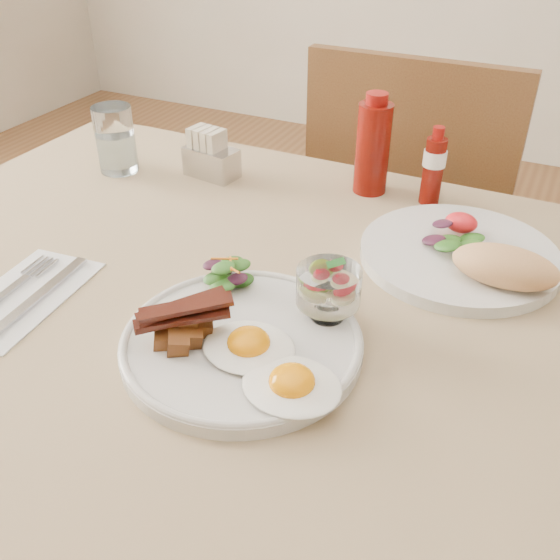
{
  "coord_description": "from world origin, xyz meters",
  "views": [
    {
      "loc": [
        0.28,
        -0.59,
        1.22
      ],
      "look_at": [
        0.02,
        -0.05,
        0.82
      ],
      "focal_mm": 40.0,
      "sensor_mm": 36.0,
      "label": 1
    }
  ],
  "objects_px": {
    "ketchup_bottle": "(373,147)",
    "water_glass": "(116,143)",
    "sugar_caddy": "(210,157)",
    "second_plate": "(470,256)",
    "chair_far": "(410,227)",
    "main_plate": "(242,343)",
    "hot_sauce_bottle": "(433,167)",
    "table": "(286,351)",
    "fruit_cup": "(329,287)"
  },
  "relations": [
    {
      "from": "fruit_cup",
      "to": "main_plate",
      "type": "bearing_deg",
      "value": -131.57
    },
    {
      "from": "sugar_caddy",
      "to": "hot_sauce_bottle",
      "type": "bearing_deg",
      "value": 18.34
    },
    {
      "from": "main_plate",
      "to": "fruit_cup",
      "type": "xyz_separation_m",
      "value": [
        0.07,
        0.08,
        0.05
      ]
    },
    {
      "from": "hot_sauce_bottle",
      "to": "water_glass",
      "type": "distance_m",
      "value": 0.56
    },
    {
      "from": "chair_far",
      "to": "table",
      "type": "bearing_deg",
      "value": -90.0
    },
    {
      "from": "fruit_cup",
      "to": "water_glass",
      "type": "xyz_separation_m",
      "value": [
        -0.52,
        0.26,
        -0.01
      ]
    },
    {
      "from": "second_plate",
      "to": "ketchup_bottle",
      "type": "distance_m",
      "value": 0.27
    },
    {
      "from": "hot_sauce_bottle",
      "to": "second_plate",
      "type": "bearing_deg",
      "value": -59.72
    },
    {
      "from": "sugar_caddy",
      "to": "fruit_cup",
      "type": "bearing_deg",
      "value": -33.38
    },
    {
      "from": "main_plate",
      "to": "sugar_caddy",
      "type": "distance_m",
      "value": 0.49
    },
    {
      "from": "sugar_caddy",
      "to": "second_plate",
      "type": "bearing_deg",
      "value": -4.05
    },
    {
      "from": "water_glass",
      "to": "chair_far",
      "type": "bearing_deg",
      "value": 43.78
    },
    {
      "from": "ketchup_bottle",
      "to": "hot_sauce_bottle",
      "type": "distance_m",
      "value": 0.1
    },
    {
      "from": "hot_sauce_bottle",
      "to": "chair_far",
      "type": "bearing_deg",
      "value": 106.72
    },
    {
      "from": "chair_far",
      "to": "sugar_caddy",
      "type": "relative_size",
      "value": 9.26
    },
    {
      "from": "main_plate",
      "to": "second_plate",
      "type": "xyz_separation_m",
      "value": [
        0.2,
        0.29,
        0.01
      ]
    },
    {
      "from": "second_plate",
      "to": "water_glass",
      "type": "bearing_deg",
      "value": 175.26
    },
    {
      "from": "main_plate",
      "to": "hot_sauce_bottle",
      "type": "xyz_separation_m",
      "value": [
        0.1,
        0.46,
        0.05
      ]
    },
    {
      "from": "water_glass",
      "to": "main_plate",
      "type": "bearing_deg",
      "value": -37.83
    },
    {
      "from": "chair_far",
      "to": "main_plate",
      "type": "xyz_separation_m",
      "value": [
        -0.0,
        -0.78,
        0.24
      ]
    },
    {
      "from": "ketchup_bottle",
      "to": "water_glass",
      "type": "distance_m",
      "value": 0.46
    },
    {
      "from": "second_plate",
      "to": "sugar_caddy",
      "type": "xyz_separation_m",
      "value": [
        -0.48,
        0.11,
        0.02
      ]
    },
    {
      "from": "table",
      "to": "fruit_cup",
      "type": "height_order",
      "value": "fruit_cup"
    },
    {
      "from": "table",
      "to": "chair_far",
      "type": "relative_size",
      "value": 1.43
    },
    {
      "from": "table",
      "to": "sugar_caddy",
      "type": "height_order",
      "value": "sugar_caddy"
    },
    {
      "from": "chair_far",
      "to": "fruit_cup",
      "type": "height_order",
      "value": "chair_far"
    },
    {
      "from": "chair_far",
      "to": "fruit_cup",
      "type": "relative_size",
      "value": 11.99
    },
    {
      "from": "fruit_cup",
      "to": "water_glass",
      "type": "relative_size",
      "value": 0.66
    },
    {
      "from": "main_plate",
      "to": "sugar_caddy",
      "type": "height_order",
      "value": "sugar_caddy"
    },
    {
      "from": "main_plate",
      "to": "sugar_caddy",
      "type": "relative_size",
      "value": 2.79
    },
    {
      "from": "second_plate",
      "to": "ketchup_bottle",
      "type": "bearing_deg",
      "value": 139.95
    },
    {
      "from": "sugar_caddy",
      "to": "main_plate",
      "type": "bearing_deg",
      "value": -46.35
    },
    {
      "from": "water_glass",
      "to": "ketchup_bottle",
      "type": "bearing_deg",
      "value": 15.07
    },
    {
      "from": "table",
      "to": "ketchup_bottle",
      "type": "bearing_deg",
      "value": 91.61
    },
    {
      "from": "water_glass",
      "to": "sugar_caddy",
      "type": "bearing_deg",
      "value": 17.82
    },
    {
      "from": "chair_far",
      "to": "second_plate",
      "type": "bearing_deg",
      "value": -68.12
    },
    {
      "from": "ketchup_bottle",
      "to": "sugar_caddy",
      "type": "bearing_deg",
      "value": -166.6
    },
    {
      "from": "fruit_cup",
      "to": "water_glass",
      "type": "height_order",
      "value": "water_glass"
    },
    {
      "from": "second_plate",
      "to": "sugar_caddy",
      "type": "height_order",
      "value": "sugar_caddy"
    },
    {
      "from": "ketchup_bottle",
      "to": "main_plate",
      "type": "bearing_deg",
      "value": -89.36
    },
    {
      "from": "hot_sauce_bottle",
      "to": "sugar_caddy",
      "type": "distance_m",
      "value": 0.39
    },
    {
      "from": "table",
      "to": "ketchup_bottle",
      "type": "xyz_separation_m",
      "value": [
        -0.01,
        0.35,
        0.17
      ]
    },
    {
      "from": "second_plate",
      "to": "ketchup_bottle",
      "type": "xyz_separation_m",
      "value": [
        -0.2,
        0.17,
        0.06
      ]
    },
    {
      "from": "hot_sauce_bottle",
      "to": "water_glass",
      "type": "height_order",
      "value": "hot_sauce_bottle"
    },
    {
      "from": "ketchup_bottle",
      "to": "water_glass",
      "type": "xyz_separation_m",
      "value": [
        -0.44,
        -0.12,
        -0.03
      ]
    },
    {
      "from": "main_plate",
      "to": "ketchup_bottle",
      "type": "relative_size",
      "value": 1.66
    },
    {
      "from": "table",
      "to": "water_glass",
      "type": "bearing_deg",
      "value": 152.58
    },
    {
      "from": "main_plate",
      "to": "sugar_caddy",
      "type": "xyz_separation_m",
      "value": [
        -0.28,
        0.4,
        0.03
      ]
    },
    {
      "from": "table",
      "to": "fruit_cup",
      "type": "bearing_deg",
      "value": -24.08
    },
    {
      "from": "second_plate",
      "to": "hot_sauce_bottle",
      "type": "xyz_separation_m",
      "value": [
        -0.1,
        0.17,
        0.04
      ]
    }
  ]
}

